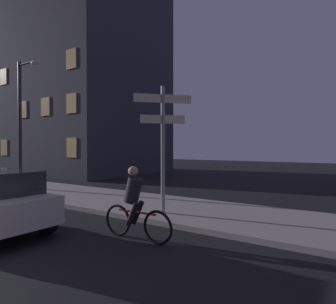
% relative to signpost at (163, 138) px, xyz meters
% --- Properties ---
extents(sidewalk_kerb, '(40.00, 3.34, 0.14)m').
position_rel_signpost_xyz_m(sidewalk_kerb, '(-0.18, 0.89, -2.23)').
color(sidewalk_kerb, '#9E9991').
rests_on(sidewalk_kerb, ground_plane).
extents(signpost, '(1.20, 1.20, 3.63)m').
position_rel_signpost_xyz_m(signpost, '(0.00, 0.00, 0.00)').
color(signpost, gray).
rests_on(signpost, sidewalk_kerb).
extents(street_lamp, '(1.53, 0.28, 5.84)m').
position_rel_signpost_xyz_m(street_lamp, '(-8.22, 0.54, 1.29)').
color(street_lamp, '#2D2D30').
rests_on(street_lamp, sidewalk_kerb).
extents(cyclist, '(1.82, 0.33, 1.61)m').
position_rel_signpost_xyz_m(cyclist, '(0.57, -1.93, -1.55)').
color(cyclist, black).
rests_on(cyclist, ground_plane).
extents(building_left_block, '(10.58, 9.54, 16.44)m').
position_rel_signpost_xyz_m(building_left_block, '(-13.70, 9.21, 5.91)').
color(building_left_block, '#383842').
rests_on(building_left_block, ground_plane).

